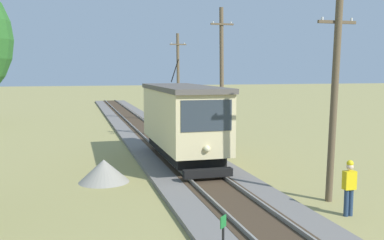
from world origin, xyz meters
TOP-DOWN VIEW (x-y plane):
  - red_tram at (0.00, 15.83)m, footprint 2.60×8.54m
  - utility_pole_near_tram at (3.46, 8.42)m, footprint 1.40×0.47m
  - utility_pole_mid at (3.46, 20.07)m, footprint 1.40×0.58m
  - utility_pole_far at (3.46, 31.26)m, footprint 1.40×0.54m
  - trackside_signal_marker at (-1.77, 4.74)m, footprint 0.21×0.21m
  - gravel_pile at (-3.95, 13.27)m, footprint 2.07×2.07m
  - track_worker at (3.16, 6.98)m, footprint 0.38×0.24m

SIDE VIEW (x-z plane):
  - gravel_pile at x=-3.95m, z-range 0.00..0.94m
  - trackside_signal_marker at x=-1.77m, z-range 0.08..1.26m
  - track_worker at x=3.16m, z-range 0.09..1.88m
  - red_tram at x=0.00m, z-range -0.20..4.59m
  - utility_pole_near_tram at x=3.46m, z-range 0.10..7.08m
  - utility_pole_far at x=3.46m, z-range 0.10..7.72m
  - utility_pole_mid at x=3.46m, z-range 0.10..8.33m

